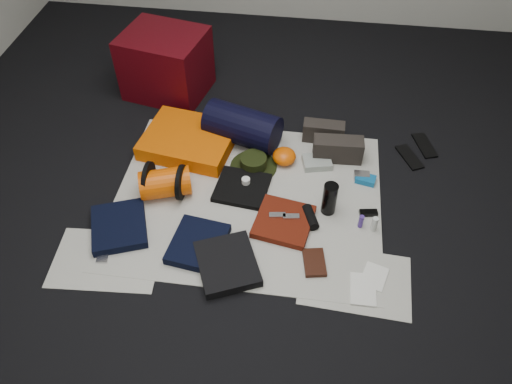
# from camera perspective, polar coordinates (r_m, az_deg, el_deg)

# --- Properties ---
(floor) EXTENTS (4.50, 4.50, 0.02)m
(floor) POSITION_cam_1_polar(r_m,az_deg,el_deg) (3.04, -0.96, -0.88)
(floor) COLOR black
(floor) RESTS_ON ground
(newspaper_mat) EXTENTS (1.60, 1.30, 0.01)m
(newspaper_mat) POSITION_cam_1_polar(r_m,az_deg,el_deg) (3.04, -0.96, -0.71)
(newspaper_mat) COLOR silver
(newspaper_mat) RESTS_ON floor
(newspaper_sheet_front_left) EXTENTS (0.61, 0.44, 0.00)m
(newspaper_sheet_front_left) POSITION_cam_1_polar(r_m,az_deg,el_deg) (2.87, -16.69, -7.39)
(newspaper_sheet_front_left) COLOR silver
(newspaper_sheet_front_left) RESTS_ON floor
(newspaper_sheet_front_right) EXTENTS (0.60, 0.43, 0.00)m
(newspaper_sheet_front_right) POSITION_cam_1_polar(r_m,az_deg,el_deg) (2.73, 11.26, -9.85)
(newspaper_sheet_front_right) COLOR silver
(newspaper_sheet_front_right) RESTS_ON floor
(red_cabinet) EXTENTS (0.64, 0.57, 0.47)m
(red_cabinet) POSITION_cam_1_polar(r_m,az_deg,el_deg) (3.79, -10.25, 14.22)
(red_cabinet) COLOR #47050B
(red_cabinet) RESTS_ON floor
(sleeping_pad) EXTENTS (0.64, 0.55, 0.10)m
(sleeping_pad) POSITION_cam_1_polar(r_m,az_deg,el_deg) (3.36, -7.66, 5.90)
(sleeping_pad) COLOR #E45B02
(sleeping_pad) RESTS_ON newspaper_mat
(stuff_sack) EXTENTS (0.34, 0.27, 0.18)m
(stuff_sack) POSITION_cam_1_polar(r_m,az_deg,el_deg) (3.04, -10.32, 1.02)
(stuff_sack) COLOR #DC4F03
(stuff_sack) RESTS_ON newspaper_mat
(sack_strap_left) EXTENTS (0.02, 0.22, 0.22)m
(sack_strap_left) POSITION_cam_1_polar(r_m,az_deg,el_deg) (3.06, -12.16, 1.45)
(sack_strap_left) COLOR black
(sack_strap_left) RESTS_ON newspaper_mat
(sack_strap_right) EXTENTS (0.03, 0.22, 0.22)m
(sack_strap_right) POSITION_cam_1_polar(r_m,az_deg,el_deg) (3.01, -8.54, 1.09)
(sack_strap_right) COLOR black
(sack_strap_right) RESTS_ON newspaper_mat
(navy_duffel) EXTENTS (0.54, 0.39, 0.25)m
(navy_duffel) POSITION_cam_1_polar(r_m,az_deg,el_deg) (3.32, -1.57, 7.53)
(navy_duffel) COLOR black
(navy_duffel) RESTS_ON newspaper_mat
(boonie_brim) EXTENTS (0.39, 0.39, 0.01)m
(boonie_brim) POSITION_cam_1_polar(r_m,az_deg,el_deg) (3.22, -0.29, 2.94)
(boonie_brim) COLOR black
(boonie_brim) RESTS_ON newspaper_mat
(boonie_crown) EXTENTS (0.17, 0.17, 0.07)m
(boonie_crown) POSITION_cam_1_polar(r_m,az_deg,el_deg) (3.19, -0.29, 3.47)
(boonie_crown) COLOR black
(boonie_crown) RESTS_ON boonie_brim
(hiking_boot_left) EXTENTS (0.28, 0.11, 0.14)m
(hiking_boot_left) POSITION_cam_1_polar(r_m,az_deg,el_deg) (3.40, 7.71, 6.85)
(hiking_boot_left) COLOR #2C2722
(hiking_boot_left) RESTS_ON newspaper_mat
(hiking_boot_right) EXTENTS (0.32, 0.13, 0.16)m
(hiking_boot_right) POSITION_cam_1_polar(r_m,az_deg,el_deg) (3.27, 9.33, 4.84)
(hiking_boot_right) COLOR #2C2722
(hiking_boot_right) RESTS_ON newspaper_mat
(flip_flop_left) EXTENTS (0.18, 0.25, 0.01)m
(flip_flop_left) POSITION_cam_1_polar(r_m,az_deg,el_deg) (3.44, 17.13, 3.84)
(flip_flop_left) COLOR black
(flip_flop_left) RESTS_ON floor
(flip_flop_right) EXTENTS (0.16, 0.26, 0.01)m
(flip_flop_right) POSITION_cam_1_polar(r_m,az_deg,el_deg) (3.55, 18.70, 5.06)
(flip_flop_right) COLOR black
(flip_flop_right) RESTS_ON floor
(trousers_navy_a) EXTENTS (0.40, 0.43, 0.05)m
(trousers_navy_a) POSITION_cam_1_polar(r_m,az_deg,el_deg) (2.96, -15.37, -3.82)
(trousers_navy_a) COLOR black
(trousers_navy_a) RESTS_ON newspaper_mat
(trousers_navy_b) EXTENTS (0.33, 0.36, 0.05)m
(trousers_navy_b) POSITION_cam_1_polar(r_m,az_deg,el_deg) (2.80, -6.64, -5.91)
(trousers_navy_b) COLOR black
(trousers_navy_b) RESTS_ON newspaper_mat
(trousers_charcoal) EXTENTS (0.42, 0.44, 0.05)m
(trousers_charcoal) POSITION_cam_1_polar(r_m,az_deg,el_deg) (2.71, -3.31, -8.19)
(trousers_charcoal) COLOR black
(trousers_charcoal) RESTS_ON newspaper_mat
(black_tshirt) EXTENTS (0.35, 0.33, 0.03)m
(black_tshirt) POSITION_cam_1_polar(r_m,az_deg,el_deg) (3.07, -1.61, 0.49)
(black_tshirt) COLOR black
(black_tshirt) RESTS_ON newspaper_mat
(red_shirt) EXTENTS (0.37, 0.37, 0.04)m
(red_shirt) POSITION_cam_1_polar(r_m,az_deg,el_deg) (2.89, 3.18, -3.39)
(red_shirt) COLOR #581609
(red_shirt) RESTS_ON newspaper_mat
(orange_stuff_sack) EXTENTS (0.19, 0.19, 0.10)m
(orange_stuff_sack) POSITION_cam_1_polar(r_m,az_deg,el_deg) (3.22, 3.24, 4.09)
(orange_stuff_sack) COLOR #DC4F03
(orange_stuff_sack) RESTS_ON newspaper_mat
(first_aid_pouch) EXTENTS (0.20, 0.17, 0.04)m
(first_aid_pouch) POSITION_cam_1_polar(r_m,az_deg,el_deg) (3.24, 6.98, 3.41)
(first_aid_pouch) COLOR gray
(first_aid_pouch) RESTS_ON newspaper_mat
(water_bottle) EXTENTS (0.10, 0.10, 0.21)m
(water_bottle) POSITION_cam_1_polar(r_m,az_deg,el_deg) (2.92, 8.40, -0.76)
(water_bottle) COLOR black
(water_bottle) RESTS_ON newspaper_mat
(speaker) EXTENTS (0.11, 0.17, 0.06)m
(speaker) POSITION_cam_1_polar(r_m,az_deg,el_deg) (2.91, 6.23, -2.88)
(speaker) COLOR black
(speaker) RESTS_ON newspaper_mat
(compact_camera) EXTENTS (0.10, 0.06, 0.04)m
(compact_camera) POSITION_cam_1_polar(r_m,az_deg,el_deg) (3.21, 11.97, 1.85)
(compact_camera) COLOR silver
(compact_camera) RESTS_ON newspaper_mat
(cyan_case) EXTENTS (0.13, 0.10, 0.04)m
(cyan_case) POSITION_cam_1_polar(r_m,az_deg,el_deg) (3.19, 12.41, 1.42)
(cyan_case) COLOR #0F5D96
(cyan_case) RESTS_ON newspaper_mat
(toiletry_purple) EXTENTS (0.04, 0.04, 0.09)m
(toiletry_purple) POSITION_cam_1_polar(r_m,az_deg,el_deg) (2.92, 11.91, -3.31)
(toiletry_purple) COLOR #41277F
(toiletry_purple) RESTS_ON newspaper_mat
(toiletry_clear) EXTENTS (0.04, 0.04, 0.10)m
(toiletry_clear) POSITION_cam_1_polar(r_m,az_deg,el_deg) (2.91, 13.37, -3.59)
(toiletry_clear) COLOR silver
(toiletry_clear) RESTS_ON newspaper_mat
(paperback_book) EXTENTS (0.14, 0.19, 0.02)m
(paperback_book) POSITION_cam_1_polar(r_m,az_deg,el_deg) (2.74, 6.69, -8.01)
(paperback_book) COLOR black
(paperback_book) RESTS_ON newspaper_mat
(map_booklet) EXTENTS (0.13, 0.20, 0.01)m
(map_booklet) POSITION_cam_1_polar(r_m,az_deg,el_deg) (2.70, 12.13, -10.81)
(map_booklet) COLOR silver
(map_booklet) RESTS_ON newspaper_mat
(map_printout) EXTENTS (0.16, 0.19, 0.01)m
(map_printout) POSITION_cam_1_polar(r_m,az_deg,el_deg) (2.76, 13.37, -9.38)
(map_printout) COLOR silver
(map_printout) RESTS_ON newspaper_mat
(sunglasses) EXTENTS (0.11, 0.06, 0.03)m
(sunglasses) POSITION_cam_1_polar(r_m,az_deg,el_deg) (3.01, 12.72, -2.34)
(sunglasses) COLOR black
(sunglasses) RESTS_ON newspaper_mat
(key_cluster) EXTENTS (0.07, 0.07, 0.01)m
(key_cluster) POSITION_cam_1_polar(r_m,az_deg,el_deg) (2.87, -17.14, -7.24)
(key_cluster) COLOR silver
(key_cluster) RESTS_ON newspaper_mat
(tape_roll) EXTENTS (0.05, 0.05, 0.04)m
(tape_roll) POSITION_cam_1_polar(r_m,az_deg,el_deg) (3.06, -1.17, 1.29)
(tape_roll) COLOR silver
(tape_roll) RESTS_ON black_tshirt
(energy_bar_a) EXTENTS (0.10, 0.05, 0.01)m
(energy_bar_a) POSITION_cam_1_polar(r_m,az_deg,el_deg) (2.88, 2.45, -2.65)
(energy_bar_a) COLOR silver
(energy_bar_a) RESTS_ON red_shirt
(energy_bar_b) EXTENTS (0.10, 0.05, 0.01)m
(energy_bar_b) POSITION_cam_1_polar(r_m,az_deg,el_deg) (2.88, 4.03, -2.81)
(energy_bar_b) COLOR silver
(energy_bar_b) RESTS_ON red_shirt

